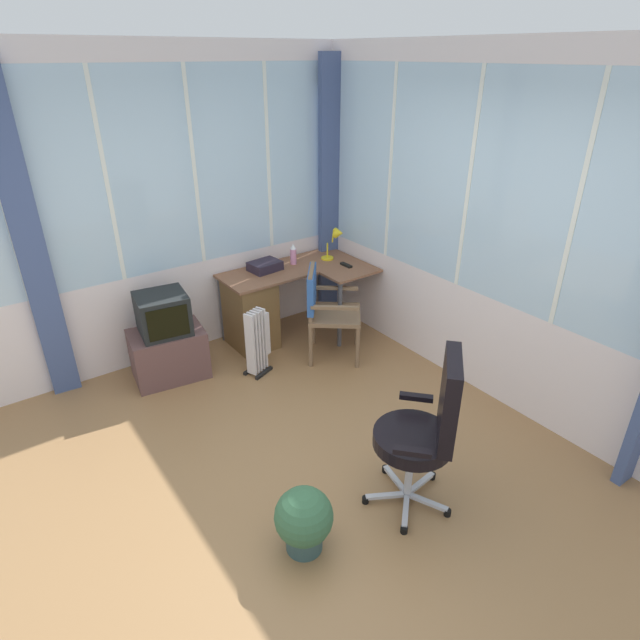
{
  "coord_description": "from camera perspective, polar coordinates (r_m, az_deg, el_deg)",
  "views": [
    {
      "loc": [
        -1.5,
        -2.22,
        2.67
      ],
      "look_at": [
        0.66,
        0.75,
        0.78
      ],
      "focal_mm": 29.26,
      "sensor_mm": 36.0,
      "label": 1
    }
  ],
  "objects": [
    {
      "name": "ground",
      "position": [
        3.8,
        -1.49,
        -18.04
      ],
      "size": [
        4.82,
        5.53,
        0.06
      ],
      "primitive_type": "cube",
      "color": "olive"
    },
    {
      "name": "north_window_panel",
      "position": [
        4.92,
        -17.39,
        10.96
      ],
      "size": [
        3.82,
        0.07,
        2.78
      ],
      "color": "silver",
      "rests_on": "ground"
    },
    {
      "name": "east_window_panel",
      "position": [
        4.28,
        20.32,
        8.16
      ],
      "size": [
        0.07,
        4.53,
        2.78
      ],
      "color": "silver",
      "rests_on": "ground"
    },
    {
      "name": "curtain_north_left",
      "position": [
        4.65,
        -29.15,
        7.14
      ],
      "size": [
        0.23,
        0.09,
        2.68
      ],
      "primitive_type": "cube",
      "rotation": [
        0.0,
        0.0,
        -0.07
      ],
      "color": "#435583",
      "rests_on": "ground"
    },
    {
      "name": "curtain_corner",
      "position": [
        5.64,
        0.98,
        13.61
      ],
      "size": [
        0.23,
        0.09,
        2.68
      ],
      "primitive_type": "cube",
      "rotation": [
        0.0,
        0.0,
        -0.08
      ],
      "color": "#435583",
      "rests_on": "ground"
    },
    {
      "name": "desk",
      "position": [
        5.26,
        -6.83,
        1.45
      ],
      "size": [
        1.44,
        0.89,
        0.72
      ],
      "color": "brown",
      "rests_on": "ground"
    },
    {
      "name": "desk_lamp",
      "position": [
        5.47,
        1.79,
        8.86
      ],
      "size": [
        0.23,
        0.2,
        0.34
      ],
      "color": "yellow",
      "rests_on": "desk"
    },
    {
      "name": "tv_remote",
      "position": [
        5.35,
        2.87,
        6.03
      ],
      "size": [
        0.05,
        0.15,
        0.02
      ],
      "primitive_type": "cube",
      "rotation": [
        0.0,
        0.0,
        0.02
      ],
      "color": "black",
      "rests_on": "desk"
    },
    {
      "name": "spray_bottle",
      "position": [
        5.38,
        -2.94,
        7.19
      ],
      "size": [
        0.06,
        0.06,
        0.22
      ],
      "color": "pink",
      "rests_on": "desk"
    },
    {
      "name": "paper_tray",
      "position": [
        5.25,
        -6.04,
        5.9
      ],
      "size": [
        0.32,
        0.26,
        0.09
      ],
      "primitive_type": "cube",
      "rotation": [
        0.0,
        0.0,
        0.1
      ],
      "color": "#271E2C",
      "rests_on": "desk"
    },
    {
      "name": "wooden_armchair",
      "position": [
        4.91,
        0.22,
        1.96
      ],
      "size": [
        0.68,
        0.68,
        0.9
      ],
      "color": "brown",
      "rests_on": "ground"
    },
    {
      "name": "office_chair",
      "position": [
        3.32,
        11.76,
        -11.12
      ],
      "size": [
        0.61,
        0.61,
        1.12
      ],
      "color": "#B7B7BF",
      "rests_on": "ground"
    },
    {
      "name": "tv_on_stand",
      "position": [
        4.87,
        -16.39,
        -2.26
      ],
      "size": [
        0.7,
        0.53,
        0.82
      ],
      "color": "brown",
      "rests_on": "ground"
    },
    {
      "name": "space_heater",
      "position": [
        4.79,
        -6.78,
        -2.27
      ],
      "size": [
        0.29,
        0.24,
        0.63
      ],
      "color": "silver",
      "rests_on": "ground"
    },
    {
      "name": "potted_plant",
      "position": [
        3.27,
        -1.79,
        -20.96
      ],
      "size": [
        0.35,
        0.35,
        0.43
      ],
      "color": "#314D4D",
      "rests_on": "ground"
    }
  ]
}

